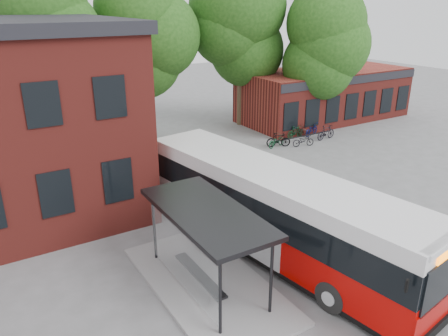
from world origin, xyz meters
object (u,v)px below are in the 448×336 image
bicycle_3 (295,132)px  bicycle_5 (326,132)px  bicycle_0 (276,141)px  bicycle_4 (297,131)px  bus_shelter (207,248)px  bicycle_2 (303,141)px  bicycle_1 (278,140)px  bicycle_6 (311,129)px  city_bus (273,212)px

bicycle_3 → bicycle_5: size_ratio=0.85×
bicycle_0 → bicycle_4: size_ratio=0.98×
bus_shelter → bicycle_2: bearing=37.6°
bicycle_1 → bus_shelter: bearing=157.3°
bicycle_0 → bicycle_3: 2.63m
bicycle_4 → bicycle_5: size_ratio=0.96×
bicycle_5 → bicycle_6: size_ratio=1.01×
bicycle_1 → bicycle_6: bearing=-52.5°
bicycle_2 → bicycle_3: bicycle_3 is taller
city_bus → bicycle_2: size_ratio=8.56×
city_bus → bicycle_5: 15.64m
bicycle_1 → bicycle_5: size_ratio=0.94×
city_bus → bicycle_0: size_ratio=8.03×
bicycle_0 → bicycle_2: bearing=-134.0°
bus_shelter → bicycle_1: (11.56, 10.83, -0.96)m
bicycle_0 → bicycle_3: (2.44, 0.96, 0.02)m
bus_shelter → bicycle_0: size_ratio=4.31×
bicycle_2 → bicycle_0: bearing=76.8°
bicycle_0 → bicycle_6: bearing=-94.0°
bicycle_2 → bicycle_6: bicycle_6 is taller
city_bus → bicycle_4: city_bus is taller
bicycle_4 → bicycle_6: size_ratio=0.97×
bicycle_0 → bicycle_4: bicycle_4 is taller
bicycle_1 → bicycle_4: 2.71m
city_bus → bicycle_6: (12.01, 11.05, -1.20)m
bicycle_6 → bicycle_0: bearing=80.3°
bicycle_5 → bicycle_6: bearing=1.3°
bicycle_0 → bicycle_2: size_ratio=1.07×
city_bus → bicycle_3: city_bus is taller
bicycle_2 → bicycle_6: size_ratio=0.89×
bus_shelter → bicycle_2: 16.50m
city_bus → bicycle_5: bearing=30.2°
bicycle_1 → city_bus: bearing=165.0°
bicycle_0 → bicycle_1: bearing=-136.9°
bicycle_0 → bicycle_6: bicycle_6 is taller
bicycle_3 → bicycle_2: bearing=152.0°
bicycle_0 → bicycle_1: 0.15m
bicycle_0 → bicycle_6: (3.85, 0.82, 0.02)m
bicycle_0 → bicycle_1: size_ratio=1.00×
bicycle_2 → bicycle_1: bearing=77.0°
bicycle_4 → bicycle_6: bicycle_6 is taller
bicycle_1 → bicycle_5: 3.93m
bicycle_2 → bus_shelter: bearing=142.4°
bicycle_6 → bus_shelter: bearing=105.8°
city_bus → bicycle_3: 15.46m
bus_shelter → bicycle_1: bus_shelter is taller
bicycle_5 → bicycle_0: bearing=77.0°
bicycle_5 → bicycle_4: bearing=37.4°
bus_shelter → bicycle_3: 18.29m
bicycle_0 → bicycle_1: bicycle_1 is taller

